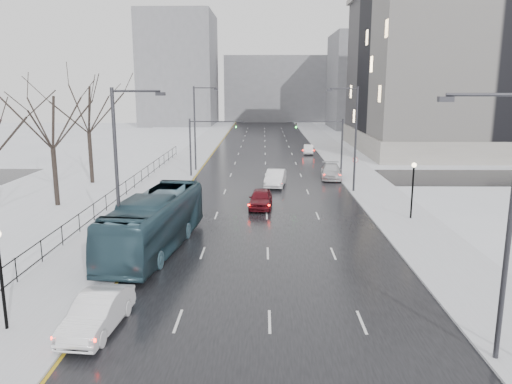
{
  "coord_description": "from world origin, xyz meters",
  "views": [
    {
      "loc": [
        -0.3,
        -7.02,
        10.11
      ],
      "look_at": [
        -0.82,
        28.41,
        2.5
      ],
      "focal_mm": 35.0,
      "sensor_mm": 36.0,
      "label": 1
    }
  ],
  "objects_px": {
    "no_uturn_sign": "(355,162)",
    "sedan_center_near": "(261,199)",
    "tree_park_d": "(58,206)",
    "lamppost_r_mid": "(413,182)",
    "bus": "(155,222)",
    "streetlight_l_near": "(121,168)",
    "streetlight_l_far": "(197,124)",
    "lamppost_l": "(0,265)",
    "sedan_right_far": "(331,171)",
    "mast_signal_left": "(200,141)",
    "tree_park_e": "(93,184)",
    "streetlight_r_near": "(504,216)",
    "sedan_left_near": "(97,313)",
    "streetlight_r_mid": "(353,134)",
    "mast_signal_right": "(332,141)",
    "sedan_right_distant": "(309,149)",
    "sedan_right_near": "(276,178)"
  },
  "relations": [
    {
      "from": "streetlight_l_far",
      "to": "mast_signal_right",
      "type": "bearing_deg",
      "value": -14.48
    },
    {
      "from": "lamppost_r_mid",
      "to": "bus",
      "type": "height_order",
      "value": "lamppost_r_mid"
    },
    {
      "from": "tree_park_e",
      "to": "streetlight_r_near",
      "type": "height_order",
      "value": "streetlight_r_near"
    },
    {
      "from": "tree_park_d",
      "to": "streetlight_l_far",
      "type": "relative_size",
      "value": 1.25
    },
    {
      "from": "mast_signal_right",
      "to": "bus",
      "type": "bearing_deg",
      "value": -119.49
    },
    {
      "from": "tree_park_d",
      "to": "sedan_left_near",
      "type": "bearing_deg",
      "value": -64.13
    },
    {
      "from": "sedan_right_near",
      "to": "streetlight_l_near",
      "type": "bearing_deg",
      "value": -104.08
    },
    {
      "from": "no_uturn_sign",
      "to": "bus",
      "type": "distance_m",
      "value": 26.79
    },
    {
      "from": "streetlight_l_near",
      "to": "mast_signal_right",
      "type": "distance_m",
      "value": 32.03
    },
    {
      "from": "lamppost_r_mid",
      "to": "sedan_center_near",
      "type": "distance_m",
      "value": 12.24
    },
    {
      "from": "streetlight_l_near",
      "to": "sedan_right_near",
      "type": "height_order",
      "value": "streetlight_l_near"
    },
    {
      "from": "lamppost_r_mid",
      "to": "sedan_right_distant",
      "type": "distance_m",
      "value": 37.64
    },
    {
      "from": "streetlight_r_mid",
      "to": "streetlight_l_near",
      "type": "xyz_separation_m",
      "value": [
        -16.33,
        -20.0,
        0.0
      ]
    },
    {
      "from": "mast_signal_right",
      "to": "bus",
      "type": "relative_size",
      "value": 0.52
    },
    {
      "from": "no_uturn_sign",
      "to": "sedan_left_near",
      "type": "bearing_deg",
      "value": -117.24
    },
    {
      "from": "streetlight_l_far",
      "to": "mast_signal_left",
      "type": "bearing_deg",
      "value": -78.13
    },
    {
      "from": "tree_park_d",
      "to": "lamppost_r_mid",
      "type": "distance_m",
      "value": 29.23
    },
    {
      "from": "no_uturn_sign",
      "to": "sedan_right_far",
      "type": "relative_size",
      "value": 0.5
    },
    {
      "from": "sedan_left_near",
      "to": "bus",
      "type": "relative_size",
      "value": 0.37
    },
    {
      "from": "sedan_right_near",
      "to": "sedan_right_far",
      "type": "height_order",
      "value": "sedan_right_near"
    },
    {
      "from": "lamppost_r_mid",
      "to": "bus",
      "type": "distance_m",
      "value": 19.47
    },
    {
      "from": "mast_signal_left",
      "to": "lamppost_r_mid",
      "type": "bearing_deg",
      "value": -44.48
    },
    {
      "from": "lamppost_r_mid",
      "to": "sedan_right_far",
      "type": "distance_m",
      "value": 17.7
    },
    {
      "from": "streetlight_l_near",
      "to": "streetlight_l_far",
      "type": "bearing_deg",
      "value": 90.0
    },
    {
      "from": "lamppost_r_mid",
      "to": "sedan_center_near",
      "type": "xyz_separation_m",
      "value": [
        -11.5,
        3.61,
        -2.12
      ]
    },
    {
      "from": "sedan_left_near",
      "to": "streetlight_l_near",
      "type": "bearing_deg",
      "value": 102.26
    },
    {
      "from": "sedan_left_near",
      "to": "sedan_right_distant",
      "type": "relative_size",
      "value": 1.16
    },
    {
      "from": "sedan_center_near",
      "to": "sedan_right_far",
      "type": "height_order",
      "value": "sedan_center_near"
    },
    {
      "from": "streetlight_l_far",
      "to": "lamppost_r_mid",
      "type": "xyz_separation_m",
      "value": [
        19.17,
        -22.0,
        -2.67
      ]
    },
    {
      "from": "streetlight_r_near",
      "to": "lamppost_r_mid",
      "type": "height_order",
      "value": "streetlight_r_near"
    },
    {
      "from": "streetlight_l_near",
      "to": "lamppost_r_mid",
      "type": "distance_m",
      "value": 21.78
    },
    {
      "from": "sedan_right_far",
      "to": "sedan_right_distant",
      "type": "relative_size",
      "value": 1.32
    },
    {
      "from": "mast_signal_left",
      "to": "sedan_left_near",
      "type": "height_order",
      "value": "mast_signal_left"
    },
    {
      "from": "mast_signal_left",
      "to": "no_uturn_sign",
      "type": "distance_m",
      "value": 17.1
    },
    {
      "from": "lamppost_l",
      "to": "sedan_center_near",
      "type": "xyz_separation_m",
      "value": [
        10.5,
        21.61,
        -2.12
      ]
    },
    {
      "from": "tree_park_d",
      "to": "mast_signal_right",
      "type": "height_order",
      "value": "mast_signal_right"
    },
    {
      "from": "no_uturn_sign",
      "to": "sedan_center_near",
      "type": "bearing_deg",
      "value": -133.04
    },
    {
      "from": "tree_park_e",
      "to": "lamppost_r_mid",
      "type": "distance_m",
      "value": 32.52
    },
    {
      "from": "streetlight_r_mid",
      "to": "lamppost_l",
      "type": "relative_size",
      "value": 2.34
    },
    {
      "from": "sedan_right_far",
      "to": "sedan_right_distant",
      "type": "height_order",
      "value": "sedan_right_far"
    },
    {
      "from": "streetlight_l_near",
      "to": "sedan_right_far",
      "type": "relative_size",
      "value": 1.86
    },
    {
      "from": "lamppost_l",
      "to": "sedan_right_distant",
      "type": "relative_size",
      "value": 1.05
    },
    {
      "from": "streetlight_r_near",
      "to": "mast_signal_left",
      "type": "height_order",
      "value": "streetlight_r_near"
    },
    {
      "from": "tree_park_e",
      "to": "streetlight_r_mid",
      "type": "xyz_separation_m",
      "value": [
        26.37,
        -4.0,
        5.62
      ]
    },
    {
      "from": "streetlight_r_near",
      "to": "streetlight_r_mid",
      "type": "xyz_separation_m",
      "value": [
        0.0,
        30.0,
        0.0
      ]
    },
    {
      "from": "streetlight_r_near",
      "to": "sedan_left_near",
      "type": "relative_size",
      "value": 2.12
    },
    {
      "from": "mast_signal_left",
      "to": "no_uturn_sign",
      "type": "bearing_deg",
      "value": -13.6
    },
    {
      "from": "tree_park_d",
      "to": "no_uturn_sign",
      "type": "distance_m",
      "value": 28.88
    },
    {
      "from": "lamppost_r_mid",
      "to": "tree_park_e",
      "type": "bearing_deg",
      "value": 154.38
    },
    {
      "from": "lamppost_l",
      "to": "sedan_right_far",
      "type": "relative_size",
      "value": 0.79
    }
  ]
}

